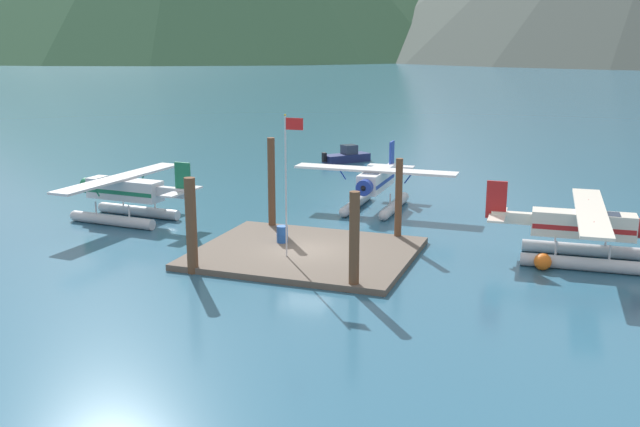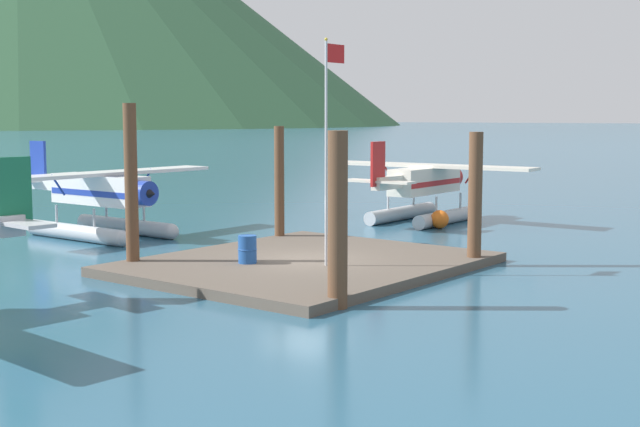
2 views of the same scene
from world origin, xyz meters
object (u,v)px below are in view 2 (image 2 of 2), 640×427
at_px(flagpole, 328,127).
at_px(seaplane_white_bow_centre, 101,199).
at_px(mooring_buoy, 440,219).
at_px(seaplane_cream_stbd_fwd, 425,188).
at_px(fuel_drum, 247,249).

xyz_separation_m(flagpole, seaplane_white_bow_centre, (0.96, 12.41, -2.98)).
height_order(flagpole, mooring_buoy, flagpole).
xyz_separation_m(mooring_buoy, seaplane_cream_stbd_fwd, (1.71, 1.80, 1.17)).
height_order(mooring_buoy, seaplane_white_bow_centre, seaplane_white_bow_centre).
bearing_deg(mooring_buoy, fuel_drum, -176.95).
bearing_deg(seaplane_white_bow_centre, seaplane_cream_stbd_fwd, -31.50).
bearing_deg(fuel_drum, mooring_buoy, 3.05).
height_order(flagpole, fuel_drum, flagpole).
distance_m(mooring_buoy, seaplane_cream_stbd_fwd, 2.74).
distance_m(fuel_drum, seaplane_cream_stbd_fwd, 15.01).
bearing_deg(mooring_buoy, seaplane_white_bow_centre, 138.79).
height_order(flagpole, seaplane_cream_stbd_fwd, flagpole).
height_order(fuel_drum, seaplane_cream_stbd_fwd, seaplane_cream_stbd_fwd).
relative_size(mooring_buoy, seaplane_cream_stbd_fwd, 0.08).
bearing_deg(seaplane_cream_stbd_fwd, flagpole, -160.73).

